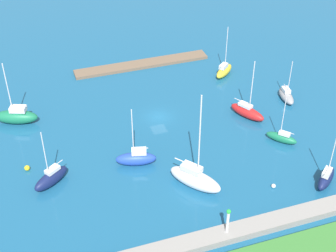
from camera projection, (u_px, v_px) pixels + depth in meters
water at (159, 117)px, 81.66m from camera, size 160.00×160.00×0.00m
pier_dock at (142, 64)px, 96.03m from camera, size 26.59×3.14×0.58m
breakwater at (227, 234)px, 60.14m from camera, size 63.39×2.52×1.01m
harbor_beacon at (228, 219)px, 58.56m from camera, size 0.56×0.56×3.73m
sailboat_navy_lone_south at (51, 178)px, 67.67m from camera, size 5.81×4.83×9.09m
sailboat_green_near_pier at (16, 116)px, 79.62m from camera, size 7.51×4.88×10.95m
sailboat_blue_off_beacon at (136, 158)px, 71.11m from camera, size 6.24×3.43×9.66m
sailboat_yellow_mid_basin at (224, 71)px, 92.45m from camera, size 5.23×4.76×9.79m
sailboat_red_east_end at (247, 112)px, 81.13m from camera, size 4.74×6.55×10.57m
sailboat_gray_lone_north at (286, 96)px, 85.58m from camera, size 2.59×5.39×7.70m
sailboat_white_far_north at (195, 178)px, 67.06m from camera, size 6.75×7.74×15.05m
sailboat_navy_along_channel at (326, 178)px, 67.60m from camera, size 5.10×4.54×8.93m
sailboat_green_inner_mooring at (282, 137)px, 75.73m from camera, size 4.31×4.61×7.84m
mooring_buoy_white at (274, 186)px, 67.49m from camera, size 0.61×0.61×0.61m
mooring_buoy_yellow at (27, 168)px, 70.45m from camera, size 0.80×0.80×0.80m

